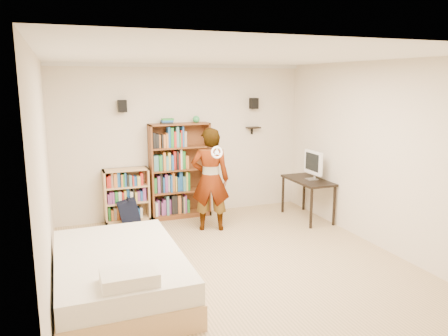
# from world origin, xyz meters

# --- Properties ---
(ground) EXTENTS (4.50, 5.00, 0.01)m
(ground) POSITION_xyz_m (0.00, 0.00, 0.00)
(ground) COLOR tan
(ground) RESTS_ON ground
(room_shell) EXTENTS (4.52, 5.02, 2.71)m
(room_shell) POSITION_xyz_m (0.00, 0.00, 1.76)
(room_shell) COLOR beige
(room_shell) RESTS_ON ground
(crown_molding) EXTENTS (4.50, 5.00, 0.06)m
(crown_molding) POSITION_xyz_m (0.00, 0.00, 2.67)
(crown_molding) COLOR silver
(crown_molding) RESTS_ON room_shell
(speaker_left) EXTENTS (0.14, 0.12, 0.20)m
(speaker_left) POSITION_xyz_m (-1.05, 2.40, 2.00)
(speaker_left) COLOR black
(speaker_left) RESTS_ON room_shell
(speaker_right) EXTENTS (0.14, 0.12, 0.20)m
(speaker_right) POSITION_xyz_m (1.35, 2.40, 2.00)
(speaker_right) COLOR black
(speaker_right) RESTS_ON room_shell
(wall_shelf) EXTENTS (0.25, 0.16, 0.02)m
(wall_shelf) POSITION_xyz_m (1.35, 2.41, 1.55)
(wall_shelf) COLOR black
(wall_shelf) RESTS_ON room_shell
(tall_bookshelf) EXTENTS (1.07, 0.31, 1.69)m
(tall_bookshelf) POSITION_xyz_m (-0.10, 2.34, 0.84)
(tall_bookshelf) COLOR brown
(tall_bookshelf) RESTS_ON ground
(low_bookshelf) EXTENTS (0.75, 0.28, 0.94)m
(low_bookshelf) POSITION_xyz_m (-1.05, 2.36, 0.47)
(low_bookshelf) COLOR tan
(low_bookshelf) RESTS_ON ground
(computer_desk) EXTENTS (0.52, 1.05, 0.71)m
(computer_desk) POSITION_xyz_m (1.97, 1.43, 0.36)
(computer_desk) COLOR black
(computer_desk) RESTS_ON ground
(imac) EXTENTS (0.14, 0.51, 0.50)m
(imac) POSITION_xyz_m (2.02, 1.39, 0.97)
(imac) COLOR white
(imac) RESTS_ON computer_desk
(daybed) EXTENTS (1.39, 2.14, 0.63)m
(daybed) POSITION_xyz_m (-1.53, -0.25, 0.32)
(daybed) COLOR white
(daybed) RESTS_ON ground
(person) EXTENTS (0.72, 0.59, 1.69)m
(person) POSITION_xyz_m (0.18, 1.50, 0.84)
(person) COLOR black
(person) RESTS_ON ground
(wii_wheel) EXTENTS (0.19, 0.07, 0.19)m
(wii_wheel) POSITION_xyz_m (0.18, 1.18, 1.33)
(wii_wheel) COLOR white
(wii_wheel) RESTS_ON person
(navy_bag) EXTENTS (0.35, 0.23, 0.47)m
(navy_bag) POSITION_xyz_m (-1.05, 2.15, 0.23)
(navy_bag) COLOR black
(navy_bag) RESTS_ON ground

